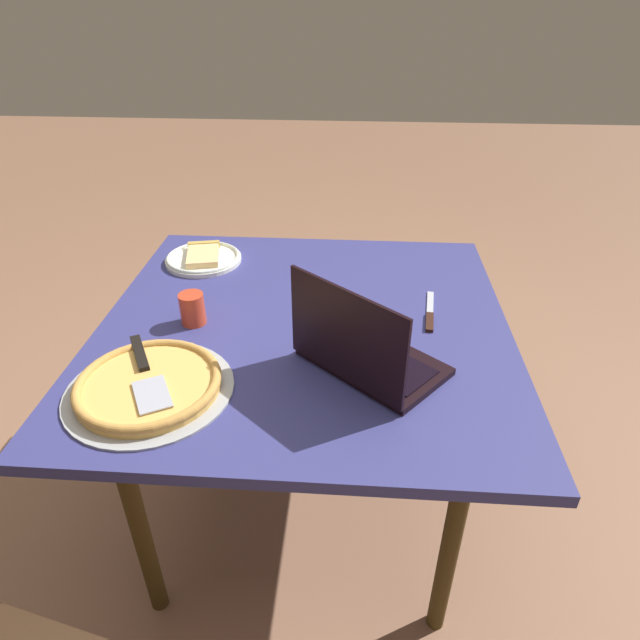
{
  "coord_description": "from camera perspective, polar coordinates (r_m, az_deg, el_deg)",
  "views": [
    {
      "loc": [
        1.24,
        0.13,
        1.52
      ],
      "look_at": [
        0.04,
        0.05,
        0.76
      ],
      "focal_mm": 30.28,
      "sensor_mm": 36.0,
      "label": 1
    }
  ],
  "objects": [
    {
      "name": "ground_plane",
      "position": [
        1.97,
        -1.31,
        -18.49
      ],
      "size": [
        12.0,
        12.0,
        0.0
      ],
      "primitive_type": "plane",
      "color": "#90654B"
    },
    {
      "name": "laptop",
      "position": [
        1.26,
        4.63,
        -3.37
      ],
      "size": [
        0.38,
        0.39,
        0.25
      ],
      "color": "black",
      "rests_on": "dining_table"
    },
    {
      "name": "dining_table",
      "position": [
        1.51,
        -1.62,
        -2.31
      ],
      "size": [
        1.12,
        1.11,
        0.73
      ],
      "color": "navy",
      "rests_on": "ground_plane"
    },
    {
      "name": "pizza_tray",
      "position": [
        1.28,
        -17.65,
        -6.51
      ],
      "size": [
        0.38,
        0.38,
        0.04
      ],
      "color": "#9FA3A8",
      "rests_on": "dining_table"
    },
    {
      "name": "drink_cup",
      "position": [
        1.49,
        -13.34,
        1.2
      ],
      "size": [
        0.07,
        0.07,
        0.09
      ],
      "color": "red",
      "rests_on": "dining_table"
    },
    {
      "name": "pizza_plate",
      "position": [
        1.84,
        -12.23,
        6.48
      ],
      "size": [
        0.25,
        0.25,
        0.04
      ],
      "color": "white",
      "rests_on": "dining_table"
    },
    {
      "name": "table_knife",
      "position": [
        1.53,
        11.53,
        0.55
      ],
      "size": [
        0.22,
        0.04,
        0.01
      ],
      "color": "silver",
      "rests_on": "dining_table"
    }
  ]
}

